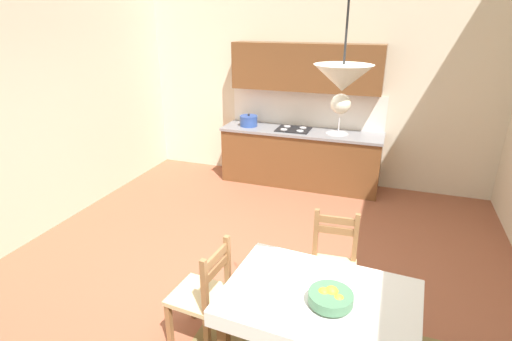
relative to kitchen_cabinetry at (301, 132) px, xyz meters
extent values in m
cube|color=#99563D|center=(0.10, -2.92, -0.91)|extent=(6.13, 6.98, 0.10)
cube|color=beige|center=(0.10, 0.33, 1.28)|extent=(6.13, 0.12, 4.26)
cube|color=brown|center=(0.01, -0.04, -0.43)|extent=(2.48, 0.60, 0.86)
cube|color=gray|center=(0.01, -0.05, 0.02)|extent=(2.51, 0.63, 0.04)
cube|color=white|center=(0.01, 0.26, 0.32)|extent=(2.48, 0.01, 0.55)
cube|color=brown|center=(0.01, 0.09, 0.99)|extent=(2.28, 0.34, 0.70)
cube|color=black|center=(0.01, -0.31, -0.81)|extent=(2.44, 0.02, 0.09)
cylinder|color=silver|center=(0.56, -0.04, 0.04)|extent=(0.34, 0.34, 0.02)
cylinder|color=silver|center=(0.56, 0.10, 0.15)|extent=(0.02, 0.02, 0.22)
cube|color=black|center=(-0.12, -0.04, 0.05)|extent=(0.52, 0.42, 0.01)
cylinder|color=silver|center=(-0.25, -0.14, 0.06)|extent=(0.11, 0.11, 0.01)
cylinder|color=silver|center=(0.01, -0.14, 0.06)|extent=(0.11, 0.11, 0.01)
cylinder|color=silver|center=(-0.25, 0.06, 0.06)|extent=(0.11, 0.11, 0.01)
cylinder|color=silver|center=(0.01, 0.06, 0.06)|extent=(0.11, 0.11, 0.01)
cylinder|color=#2D4C9E|center=(-0.86, -0.06, 0.12)|extent=(0.28, 0.28, 0.15)
cylinder|color=#2D4C9E|center=(-0.86, -0.06, 0.20)|extent=(0.29, 0.29, 0.02)
sphere|color=black|center=(-0.86, -0.06, 0.23)|extent=(0.04, 0.04, 0.04)
cube|color=brown|center=(1.01, -3.66, -0.12)|extent=(1.32, 0.93, 0.02)
cube|color=brown|center=(0.46, -3.26, -0.49)|extent=(0.07, 0.07, 0.73)
cube|color=brown|center=(1.60, -3.33, -0.49)|extent=(0.07, 0.07, 0.73)
cube|color=white|center=(1.01, -3.66, -0.10)|extent=(1.38, 1.00, 0.00)
cube|color=white|center=(1.03, -3.20, -0.17)|extent=(1.33, 0.09, 0.12)
cube|color=white|center=(0.34, -3.62, -0.17)|extent=(0.06, 0.91, 0.12)
cube|color=white|center=(1.67, -3.70, -0.17)|extent=(0.06, 0.91, 0.12)
cube|color=#D1BC89|center=(0.98, -2.88, -0.43)|extent=(0.45, 0.45, 0.04)
cube|color=#996B42|center=(1.17, -3.05, -0.65)|extent=(0.05, 0.05, 0.41)
cube|color=#996B42|center=(0.82, -3.08, -0.65)|extent=(0.05, 0.05, 0.41)
cube|color=#996B42|center=(1.15, -2.69, -0.39)|extent=(0.05, 0.05, 0.93)
cube|color=#996B42|center=(0.79, -2.72, -0.39)|extent=(0.05, 0.05, 0.93)
cube|color=#996B42|center=(0.97, -2.70, -0.01)|extent=(0.32, 0.05, 0.07)
cube|color=#996B42|center=(0.97, -2.70, -0.12)|extent=(0.32, 0.05, 0.07)
cube|color=#D1BC89|center=(0.01, -3.59, -0.43)|extent=(0.45, 0.45, 0.04)
cube|color=#996B42|center=(-0.19, -3.75, -0.65)|extent=(0.05, 0.05, 0.41)
cube|color=#996B42|center=(-0.16, -3.39, -0.65)|extent=(0.05, 0.05, 0.41)
cube|color=#996B42|center=(0.17, -3.78, -0.39)|extent=(0.05, 0.05, 0.93)
cube|color=#996B42|center=(0.20, -3.42, -0.39)|extent=(0.05, 0.05, 0.93)
cube|color=#996B42|center=(0.18, -3.60, -0.01)|extent=(0.05, 0.32, 0.07)
cube|color=#996B42|center=(0.18, -3.60, -0.12)|extent=(0.05, 0.32, 0.07)
cylinder|color=#4C7F5B|center=(1.09, -3.74, -0.09)|extent=(0.17, 0.17, 0.02)
cylinder|color=#4C7F5B|center=(1.09, -3.74, -0.04)|extent=(0.30, 0.30, 0.07)
sphere|color=gold|center=(1.04, -3.73, -0.03)|extent=(0.09, 0.09, 0.09)
sphere|color=gold|center=(1.14, -3.76, -0.04)|extent=(0.08, 0.08, 0.08)
sphere|color=gold|center=(1.09, -3.71, -0.03)|extent=(0.10, 0.10, 0.10)
cylinder|color=black|center=(1.05, -3.74, 1.72)|extent=(0.01, 0.01, 0.57)
cone|color=silver|center=(1.05, -3.74, 1.40)|extent=(0.32, 0.32, 0.14)
sphere|color=white|center=(1.05, -3.74, 1.26)|extent=(0.11, 0.11, 0.11)
camera|label=1|loc=(1.33, -5.93, 1.70)|focal=27.76mm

